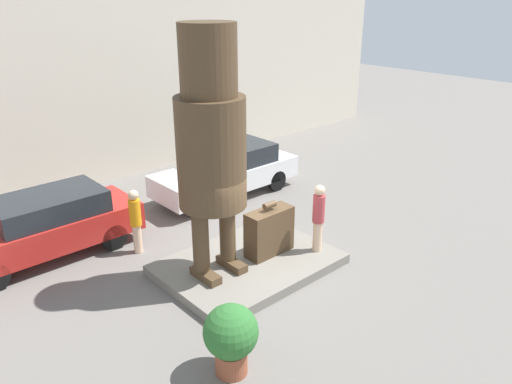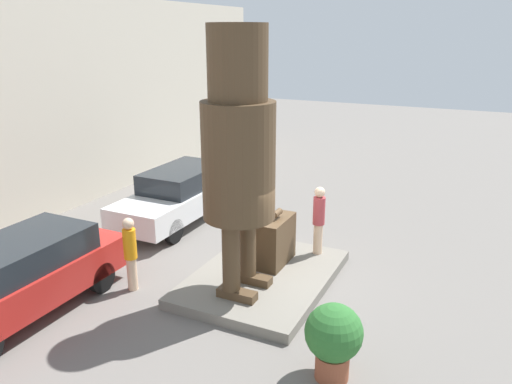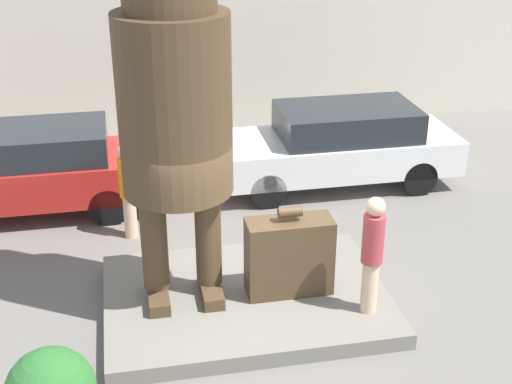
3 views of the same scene
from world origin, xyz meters
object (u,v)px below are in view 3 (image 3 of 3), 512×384
Objects in this scene: parked_car_red at (27,169)px; parked_car_white at (337,144)px; statue_figure at (173,79)px; worker_hivis at (128,187)px; tourist at (372,251)px; giant_suitcase at (289,256)px.

parked_car_white is (5.78, 0.11, -0.00)m from parked_car_red.
worker_hivis is (-0.66, 2.31, -2.44)m from statue_figure.
statue_figure is 3.14× the size of tourist.
parked_car_white reaches higher than giant_suitcase.
parked_car_red is at bearing 123.33° from statue_figure.
giant_suitcase is 3.30m from worker_hivis.
statue_figure is 2.96m from giant_suitcase.
parked_car_white is at bearing 47.80° from statue_figure.
parked_car_red reaches higher than giant_suitcase.
parked_car_white is at bearing -178.95° from parked_car_red.
worker_hivis is (-3.08, 3.20, -0.24)m from tourist.
tourist reaches higher than worker_hivis.
giant_suitcase is at bearing -7.77° from statue_figure.
statue_figure reaches higher than worker_hivis.
tourist is 4.45m from worker_hivis.
parked_car_red is (-2.39, 3.63, -2.52)m from statue_figure.
tourist is at bearing 78.18° from parked_car_white.
parked_car_white is at bearing 64.04° from giant_suitcase.
tourist is 4.74m from parked_car_white.
tourist is 0.37× the size of parked_car_red.
statue_figure is 1.17× the size of parked_car_red.
statue_figure reaches higher than parked_car_red.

